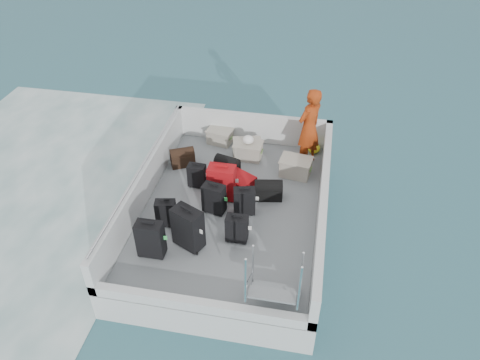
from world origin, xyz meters
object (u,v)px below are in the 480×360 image
object	(u,v)px
suitcase_7	(244,202)
crate_1	(247,149)
suitcase_5	(222,183)
crate_0	(220,137)
passenger	(309,127)
suitcase_0	(151,240)
crate_3	(296,168)
crate_2	(248,151)
suitcase_3	(188,228)
suitcase_4	(214,199)
suitcase_1	(166,213)
suitcase_8	(237,181)
suitcase_6	(237,229)
suitcase_2	(197,176)

from	to	relation	value
suitcase_7	crate_1	distance (m)	1.92
suitcase_5	crate_0	world-z (taller)	suitcase_5
suitcase_7	passenger	bearing A→B (deg)	48.83
suitcase_0	crate_3	size ratio (longest dim) A/B	1.16
crate_0	passenger	size ratio (longest dim) A/B	0.30
suitcase_7	crate_2	world-z (taller)	suitcase_7
suitcase_7	crate_1	xyz separation A→B (m)	(-0.28, 1.89, -0.11)
suitcase_3	crate_3	world-z (taller)	suitcase_3
suitcase_7	crate_1	world-z (taller)	suitcase_7
suitcase_4	crate_0	distance (m)	2.41
suitcase_0	suitcase_1	bearing A→B (deg)	88.09
suitcase_8	crate_2	distance (m)	1.05
suitcase_4	crate_0	world-z (taller)	suitcase_4
suitcase_7	crate_3	bearing A→B (deg)	45.88
suitcase_7	crate_1	size ratio (longest dim) A/B	0.97
crate_0	suitcase_1	bearing A→B (deg)	-96.98
suitcase_0	suitcase_4	size ratio (longest dim) A/B	1.15
crate_3	suitcase_6	bearing A→B (deg)	-111.52
crate_0	suitcase_4	bearing A→B (deg)	-79.86
crate_2	passenger	world-z (taller)	passenger
suitcase_6	crate_3	size ratio (longest dim) A/B	0.88
suitcase_2	suitcase_1	bearing A→B (deg)	-99.09
suitcase_2	suitcase_4	distance (m)	0.87
suitcase_3	suitcase_5	world-z (taller)	suitcase_3
suitcase_3	suitcase_7	distance (m)	1.30
crate_0	crate_2	world-z (taller)	crate_2
suitcase_1	crate_1	bearing A→B (deg)	56.11
crate_0	crate_1	size ratio (longest dim) A/B	0.91
suitcase_5	suitcase_0	bearing A→B (deg)	-115.57
suitcase_0	suitcase_1	xyz separation A→B (m)	(0.02, 0.76, -0.08)
suitcase_1	suitcase_2	distance (m)	1.25
suitcase_0	crate_2	world-z (taller)	suitcase_0
suitcase_2	suitcase_6	world-z (taller)	suitcase_6
suitcase_5	suitcase_8	world-z (taller)	suitcase_5
suitcase_1	crate_1	world-z (taller)	suitcase_1
suitcase_6	crate_1	distance (m)	2.65
suitcase_2	suitcase_7	size ratio (longest dim) A/B	0.91
suitcase_3	suitcase_5	xyz separation A→B (m)	(0.29, 1.41, -0.04)
suitcase_5	suitcase_6	distance (m)	1.24
suitcase_2	crate_0	bearing A→B (deg)	89.53
passenger	suitcase_1	bearing A→B (deg)	-5.61
suitcase_4	crate_2	distance (m)	1.92
suitcase_7	suitcase_0	bearing A→B (deg)	-148.52
suitcase_6	crate_1	bearing A→B (deg)	96.48
crate_0	suitcase_0	bearing A→B (deg)	-95.82
passenger	crate_1	bearing A→B (deg)	-51.26
suitcase_5	suitcase_2	bearing A→B (deg)	157.28
suitcase_5	crate_0	xyz separation A→B (m)	(-0.48, 1.92, -0.20)
suitcase_3	suitcase_6	size ratio (longest dim) A/B	1.48
suitcase_5	passenger	xyz separation A→B (m)	(1.54, 1.52, 0.51)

